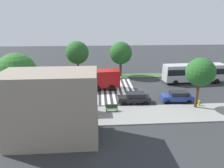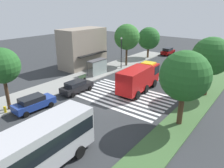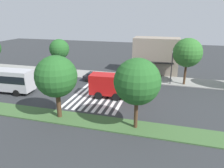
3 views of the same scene
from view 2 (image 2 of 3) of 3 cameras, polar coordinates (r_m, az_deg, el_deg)
ground_plane at (r=25.48m, az=-0.82°, el=-5.35°), size 120.00×120.00×0.00m
sidewalk at (r=31.74m, az=-14.25°, el=-0.53°), size 60.00×5.06×0.14m
median_strip at (r=21.84m, az=16.99°, el=-10.84°), size 60.00×3.00×0.14m
crosswalk at (r=27.62m, az=2.98°, el=-3.24°), size 7.65×12.42×0.01m
fire_truck at (r=29.06m, az=7.51°, el=1.90°), size 8.48×3.14×3.41m
parked_car_west at (r=25.30m, az=-20.37°, el=-4.78°), size 4.72×2.16×1.64m
parked_car_mid at (r=28.86m, az=-9.54°, el=-0.66°), size 4.71×2.05×1.61m
parked_car_east at (r=52.63m, az=14.84°, el=8.55°), size 4.32×2.08×1.69m
transit_bus at (r=15.18m, az=-24.05°, el=-17.72°), size 11.85×3.28×3.61m
bus_stop_shelter at (r=35.40m, az=-3.67°, el=5.32°), size 3.50×1.40×2.46m
bench_near_shelter at (r=33.02m, az=-8.21°, el=1.68°), size 1.60×0.50×0.90m
street_lamp at (r=38.60m, az=2.54°, el=9.11°), size 0.36×0.36×5.68m
storefront_building at (r=40.50m, az=-7.91°, el=9.57°), size 8.83×5.22×7.19m
sidewalk_tree_west at (r=25.04m, az=-27.58°, el=4.33°), size 3.79×3.79×6.91m
sidewalk_tree_east at (r=40.35m, az=4.04°, el=12.51°), size 4.75×4.75×7.82m
sidewalk_tree_far_east at (r=47.80m, az=9.88°, el=12.03°), size 4.80×4.80×6.62m
median_tree_far_west at (r=20.36m, az=19.05°, el=2.01°), size 4.68×4.68×7.26m
median_tree_west at (r=28.74m, az=25.21°, el=6.77°), size 4.71×4.71×7.48m
fire_hydrant at (r=25.84m, az=-26.89°, el=-6.14°), size 0.28×0.28×0.70m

